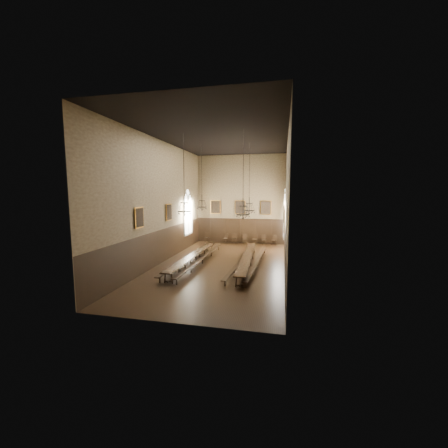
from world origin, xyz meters
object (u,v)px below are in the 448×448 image
(chair_0, at_px, (207,239))
(chair_2, at_px, (226,240))
(table_left, at_px, (193,259))
(chandelier_front_right, at_px, (243,208))
(chair_6, at_px, (264,242))
(chandelier_back_left, at_px, (202,203))
(bench_left_inner, at_px, (202,260))
(bench_right_outer, at_px, (257,262))
(chair_3, at_px, (234,240))
(bench_right_inner, at_px, (242,262))
(chandelier_back_right, at_px, (249,206))
(chair_4, at_px, (245,241))
(chandelier_front_left, at_px, (184,206))
(bench_left_outer, at_px, (187,259))
(chair_5, at_px, (255,241))
(table_right, at_px, (247,261))
(chair_7, at_px, (274,242))

(chair_0, bearing_deg, chair_2, 0.53)
(table_left, relative_size, chandelier_front_right, 1.81)
(chair_6, distance_m, chandelier_back_left, 8.85)
(bench_left_inner, bearing_deg, chandelier_back_left, 106.57)
(bench_right_outer, relative_size, chair_2, 10.16)
(chair_3, height_order, chandelier_back_left, chandelier_back_left)
(bench_right_outer, relative_size, chandelier_back_left, 1.94)
(bench_right_inner, bearing_deg, chandelier_back_left, 150.42)
(table_left, relative_size, chandelier_back_right, 1.78)
(chair_4, height_order, chandelier_back_left, chandelier_back_left)
(chandelier_front_left, bearing_deg, chair_0, 98.21)
(bench_left_outer, distance_m, chair_6, 9.96)
(table_left, height_order, chair_5, chair_5)
(table_right, bearing_deg, chair_4, 98.78)
(bench_left_outer, bearing_deg, chandelier_front_left, -72.68)
(chair_3, xyz_separation_m, chandelier_back_right, (2.23, -5.99, 3.85))
(chair_5, distance_m, chandelier_back_right, 7.15)
(table_right, height_order, chair_4, chair_4)
(bench_right_inner, bearing_deg, chair_0, 120.74)
(bench_right_outer, distance_m, chair_3, 8.86)
(chair_6, height_order, chair_7, chair_7)
(chandelier_front_right, bearing_deg, chandelier_back_right, 92.68)
(chair_5, bearing_deg, chair_4, -170.36)
(chair_0, bearing_deg, bench_left_inner, -77.62)
(chair_2, distance_m, chair_5, 3.02)
(table_left, distance_m, chair_5, 9.50)
(bench_left_inner, height_order, bench_right_outer, bench_left_inner)
(chair_2, xyz_separation_m, chair_4, (2.05, -0.07, 0.00))
(chair_5, bearing_deg, chair_6, 10.90)
(bench_left_outer, xyz_separation_m, chandelier_back_right, (4.30, 2.48, 3.87))
(bench_right_outer, relative_size, chair_5, 9.44)
(chair_2, height_order, chair_3, chair_3)
(chair_4, bearing_deg, chair_5, -12.17)
(bench_left_inner, height_order, chair_7, chair_7)
(bench_left_inner, bearing_deg, chair_3, 83.79)
(chair_6, bearing_deg, chair_0, 163.77)
(bench_right_outer, bearing_deg, chandelier_back_right, 111.30)
(chandelier_back_left, relative_size, chandelier_back_right, 0.95)
(table_right, distance_m, chair_4, 8.54)
(table_left, distance_m, chair_3, 8.89)
(chandelier_front_left, bearing_deg, table_right, 30.71)
(table_left, bearing_deg, chandelier_back_right, 36.69)
(table_right, distance_m, chair_0, 10.01)
(chair_7, relative_size, chandelier_front_left, 0.19)
(chandelier_back_right, height_order, chandelier_front_left, same)
(chandelier_back_left, bearing_deg, bench_right_inner, -29.58)
(bench_right_outer, xyz_separation_m, chair_0, (-6.05, 8.31, 0.02))
(chair_3, bearing_deg, chandelier_front_right, -80.69)
(bench_left_outer, relative_size, chair_2, 10.32)
(bench_right_inner, bearing_deg, table_left, -172.64)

